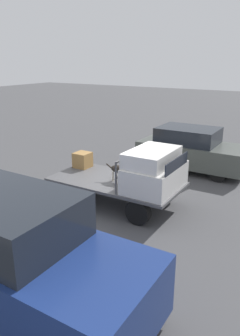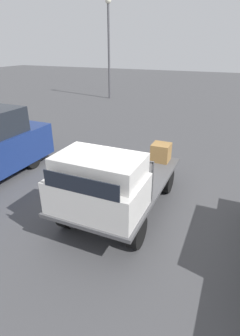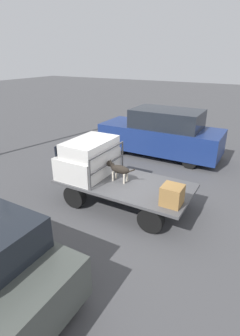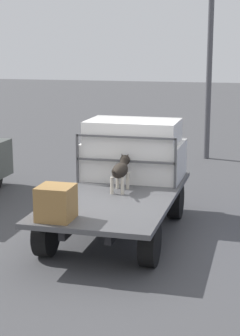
# 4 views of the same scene
# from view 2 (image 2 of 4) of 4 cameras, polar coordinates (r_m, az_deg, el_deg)

# --- Properties ---
(ground_plane) EXTENTS (80.00, 80.00, 0.00)m
(ground_plane) POSITION_cam_2_polar(r_m,az_deg,el_deg) (6.93, 0.62, -8.31)
(ground_plane) COLOR #474749
(flatbed_truck) EXTENTS (3.97, 1.99, 0.75)m
(flatbed_truck) POSITION_cam_2_polar(r_m,az_deg,el_deg) (6.64, 0.65, -4.28)
(flatbed_truck) COLOR black
(flatbed_truck) RESTS_ON ground
(truck_cab) EXTENTS (1.28, 1.87, 1.13)m
(truck_cab) POSITION_cam_2_polar(r_m,az_deg,el_deg) (5.29, -4.75, -3.59)
(truck_cab) COLOR silver
(truck_cab) RESTS_ON flatbed_truck
(truck_headboard) EXTENTS (0.04, 1.87, 0.92)m
(truck_headboard) POSITION_cam_2_polar(r_m,az_deg,el_deg) (5.80, -1.59, 0.01)
(truck_headboard) COLOR #4C4C4F
(truck_headboard) RESTS_ON flatbed_truck
(dog) EXTENTS (0.98, 0.25, 0.62)m
(dog) POSITION_cam_2_polar(r_m,az_deg,el_deg) (6.19, -0.24, -0.59)
(dog) COLOR beige
(dog) RESTS_ON flatbed_truck
(cargo_crate) EXTENTS (0.51, 0.51, 0.51)m
(cargo_crate) POSITION_cam_2_polar(r_m,az_deg,el_deg) (7.70, 8.90, 3.41)
(cargo_crate) COLOR olive
(cargo_crate) RESTS_ON flatbed_truck
(light_pole_far) EXTENTS (0.42, 0.42, 6.79)m
(light_pole_far) POSITION_cam_2_polar(r_m,az_deg,el_deg) (21.14, -2.48, 26.43)
(light_pole_far) COLOR #4C4C51
(light_pole_far) RESTS_ON ground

